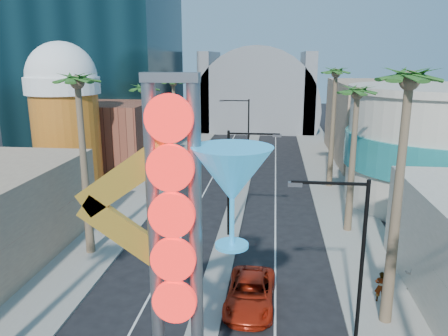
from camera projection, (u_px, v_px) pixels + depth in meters
sidewalk_west at (157, 178)px, 48.11m from camera, size 5.00×100.00×0.15m
sidewalk_east at (333, 184)px, 46.00m from camera, size 5.00×100.00×0.15m
median at (245, 174)px, 49.94m from camera, size 1.60×84.00×0.15m
brick_filler_west at (108, 137)px, 50.76m from camera, size 10.00×10.00×8.00m
filler_east at (374, 121)px, 56.58m from camera, size 10.00×20.00×10.00m
beer_mug at (65, 112)px, 42.22m from camera, size 7.00×7.00×14.50m
turquoise_building at (440, 147)px, 38.96m from camera, size 16.60×16.60×10.60m
canopy at (258, 105)px, 81.64m from camera, size 22.00×16.00×22.00m
neon_sign at (199, 235)px, 14.33m from camera, size 6.53×2.60×12.55m
streetlight_0 at (236, 174)px, 31.37m from camera, size 3.79×0.25×8.00m
streetlight_1 at (244, 124)px, 54.60m from camera, size 3.79×0.25×8.00m
streetlight_2 at (352, 249)px, 19.14m from camera, size 3.45×0.25×8.00m
palm_1 at (78, 93)px, 27.12m from camera, size 2.40×2.40×12.70m
palm_2 at (144, 96)px, 40.93m from camera, size 2.40×2.40×11.20m
palm_3 at (173, 87)px, 52.48m from camera, size 2.40×2.40×11.20m
palm_5 at (408, 98)px, 19.23m from camera, size 2.40×2.40×13.20m
palm_6 at (357, 102)px, 31.11m from camera, size 2.40×2.40×11.70m
palm_7 at (336, 80)px, 42.44m from camera, size 2.40×2.40×12.70m
red_pickup at (250, 293)px, 23.33m from camera, size 2.66×5.52×1.51m
pedestrian_a at (381, 287)px, 23.45m from camera, size 0.71×0.54×1.74m
pedestrian_b at (414, 274)px, 24.57m from camera, size 1.08×0.91×1.98m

